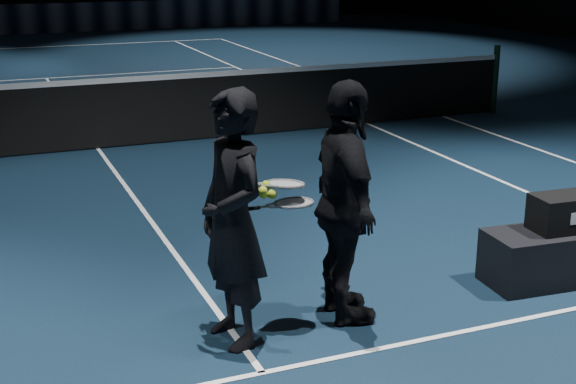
% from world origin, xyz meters
% --- Properties ---
extents(floor, '(36.00, 36.00, 0.00)m').
position_xyz_m(floor, '(0.00, 0.00, 0.00)').
color(floor, black).
rests_on(floor, ground).
extents(court_lines, '(10.98, 23.78, 0.01)m').
position_xyz_m(court_lines, '(0.00, 0.00, 0.00)').
color(court_lines, white).
rests_on(court_lines, floor).
extents(net_post_right, '(0.10, 0.10, 1.10)m').
position_xyz_m(net_post_right, '(6.40, 0.00, 0.55)').
color(net_post_right, black).
rests_on(net_post_right, floor).
extents(net_mesh, '(12.80, 0.02, 0.86)m').
position_xyz_m(net_mesh, '(0.00, 0.00, 0.45)').
color(net_mesh, black).
rests_on(net_mesh, floor).
extents(net_tape, '(12.80, 0.03, 0.07)m').
position_xyz_m(net_tape, '(0.00, 0.00, 0.92)').
color(net_tape, white).
rests_on(net_tape, net_mesh).
extents(sponsor_backdrop, '(22.00, 0.15, 0.90)m').
position_xyz_m(sponsor_backdrop, '(0.00, 15.50, 0.45)').
color(sponsor_backdrop, black).
rests_on(sponsor_backdrop, floor).
extents(player_bench, '(1.49, 0.59, 0.44)m').
position_xyz_m(player_bench, '(2.89, -5.90, 0.22)').
color(player_bench, black).
rests_on(player_bench, floor).
extents(racket_bag, '(0.75, 0.36, 0.29)m').
position_xyz_m(racket_bag, '(2.89, -5.90, 0.59)').
color(racket_bag, black).
rests_on(racket_bag, player_bench).
extents(player_a, '(0.53, 0.71, 1.77)m').
position_xyz_m(player_a, '(-0.01, -5.89, 0.89)').
color(player_a, black).
rests_on(player_a, floor).
extents(player_b, '(0.58, 1.09, 1.77)m').
position_xyz_m(player_b, '(0.84, -5.86, 0.89)').
color(player_b, black).
rests_on(player_b, floor).
extents(racket_lower, '(0.69, 0.24, 0.03)m').
position_xyz_m(racket_lower, '(0.44, -5.88, 0.95)').
color(racket_lower, black).
rests_on(racket_lower, player_a).
extents(racket_upper, '(0.70, 0.29, 0.10)m').
position_xyz_m(racket_upper, '(0.39, -5.84, 1.08)').
color(racket_upper, black).
rests_on(racket_upper, player_b).
extents(tennis_balls, '(0.12, 0.10, 0.12)m').
position_xyz_m(tennis_balls, '(0.24, -5.88, 1.05)').
color(tennis_balls, gold).
rests_on(tennis_balls, racket_upper).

